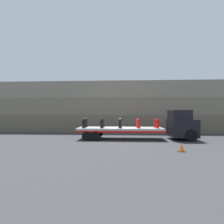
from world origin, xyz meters
The scene contains 17 objects.
ground_plane centered at (0.00, 0.00, 0.00)m, with size 120.00×120.00×0.00m, color #38383A.
rock_cliff centered at (0.00, 7.22, 3.50)m, with size 60.00×3.30×6.99m.
truck_cab centered at (6.11, 0.00, 1.44)m, with size 2.46×2.73×2.89m.
flatbed_trailer centered at (-0.50, 0.00, 0.94)m, with size 8.36×2.64×1.15m.
fire_hydrant_black_near_0 centered at (-3.58, -0.56, 1.59)m, with size 0.35×0.55×0.90m.
fire_hydrant_black_far_0 centered at (-3.58, 0.56, 1.59)m, with size 0.35×0.55×0.90m.
fire_hydrant_black_near_1 centered at (-1.79, -0.56, 1.59)m, with size 0.35×0.55×0.90m.
fire_hydrant_black_far_1 centered at (-1.79, 0.56, 1.59)m, with size 0.35×0.55×0.90m.
fire_hydrant_black_near_2 centered at (0.00, -0.56, 1.59)m, with size 0.35×0.55×0.90m.
fire_hydrant_black_far_2 centered at (0.00, 0.56, 1.59)m, with size 0.35×0.55×0.90m.
fire_hydrant_red_near_3 centered at (1.79, -0.56, 1.59)m, with size 0.35×0.55×0.90m.
fire_hydrant_red_far_3 centered at (1.79, 0.56, 1.59)m, with size 0.35×0.55×0.90m.
fire_hydrant_red_near_4 centered at (3.58, -0.56, 1.59)m, with size 0.35×0.55×0.90m.
fire_hydrant_red_far_4 centered at (3.58, 0.56, 1.59)m, with size 0.35×0.55×0.90m.
cargo_strap_rear centered at (-3.58, 0.00, 2.06)m, with size 0.05×2.75×0.01m.
cargo_strap_middle centered at (0.00, 0.00, 2.06)m, with size 0.05×2.75×0.01m.
traffic_cone centered at (4.22, -5.41, 0.28)m, with size 0.46×0.46×0.57m.
Camera 1 is at (0.19, -17.50, 2.61)m, focal length 28.00 mm.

